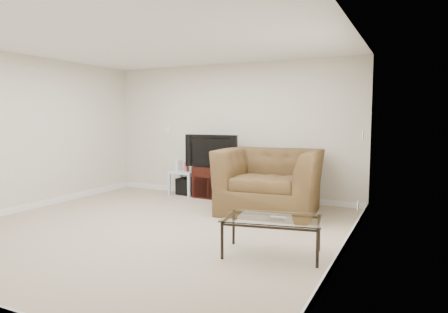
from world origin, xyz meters
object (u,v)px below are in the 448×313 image
at_px(side_table, 185,183).
at_px(subwoofer, 186,186).
at_px(recliner, 270,170).
at_px(tv_stand, 214,182).
at_px(coffee_table, 272,236).
at_px(television, 213,151).

bearing_deg(side_table, subwoofer, 35.54).
relative_size(side_table, recliner, 0.31).
distance_m(tv_stand, side_table, 0.66).
bearing_deg(side_table, tv_stand, 0.00).
height_order(tv_stand, coffee_table, tv_stand).
distance_m(television, side_table, 0.92).
distance_m(side_table, coffee_table, 3.70).
relative_size(side_table, subwoofer, 1.54).
xyz_separation_m(television, subwoofer, (-0.62, 0.05, -0.72)).
height_order(subwoofer, coffee_table, coffee_table).
bearing_deg(subwoofer, tv_stand, -1.86).
bearing_deg(coffee_table, tv_stand, 128.51).
bearing_deg(recliner, side_table, 156.75).
bearing_deg(side_table, television, -2.57).
distance_m(side_table, subwoofer, 0.08).
bearing_deg(tv_stand, side_table, -176.69).
height_order(television, coffee_table, television).
bearing_deg(coffee_table, subwoofer, 135.90).
xyz_separation_m(television, recliner, (1.33, -0.62, -0.22)).
xyz_separation_m(tv_stand, television, (-0.00, -0.03, 0.59)).
height_order(side_table, recliner, recliner).
xyz_separation_m(side_table, coffee_table, (2.68, -2.55, -0.02)).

